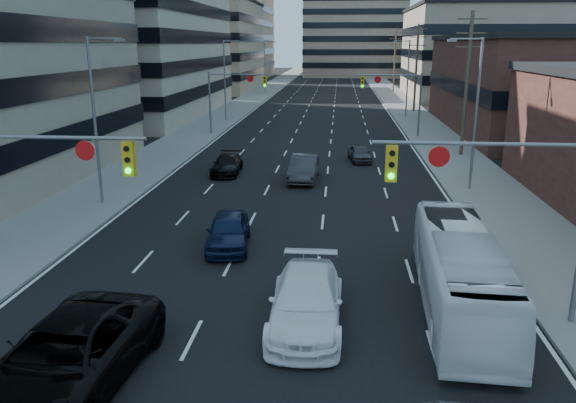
% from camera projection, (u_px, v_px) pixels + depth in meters
% --- Properties ---
extents(road_surface, '(18.00, 300.00, 0.02)m').
position_uv_depth(road_surface, '(329.00, 80.00, 135.68)').
color(road_surface, black).
rests_on(road_surface, ground).
extents(sidewalk_left, '(5.00, 300.00, 0.15)m').
position_uv_depth(sidewalk_left, '(282.00, 80.00, 136.66)').
color(sidewalk_left, slate).
rests_on(sidewalk_left, ground).
extents(sidewalk_right, '(5.00, 300.00, 0.15)m').
position_uv_depth(sidewalk_right, '(377.00, 80.00, 134.66)').
color(sidewalk_right, slate).
rests_on(sidewalk_right, ground).
extents(office_left_far, '(20.00, 30.00, 16.00)m').
position_uv_depth(office_left_far, '(201.00, 47.00, 106.83)').
color(office_left_far, gray).
rests_on(office_left_far, ground).
extents(storefront_right_mid, '(20.00, 30.00, 9.00)m').
position_uv_depth(storefront_right_mid, '(557.00, 87.00, 55.71)').
color(storefront_right_mid, '#472119').
rests_on(storefront_right_mid, ground).
extents(office_right_far, '(22.00, 28.00, 14.00)m').
position_uv_depth(office_right_far, '(479.00, 54.00, 91.36)').
color(office_right_far, gray).
rests_on(office_right_far, ground).
extents(bg_block_left, '(24.00, 24.00, 20.00)m').
position_uv_depth(bg_block_left, '(223.00, 38.00, 144.96)').
color(bg_block_left, '#ADA089').
rests_on(bg_block_left, ground).
extents(bg_block_right, '(22.00, 22.00, 12.00)m').
position_uv_depth(bg_block_right, '(467.00, 55.00, 131.27)').
color(bg_block_right, gray).
rests_on(bg_block_right, ground).
extents(signal_near_left, '(6.59, 0.33, 6.00)m').
position_uv_depth(signal_near_left, '(31.00, 182.00, 18.24)').
color(signal_near_left, slate).
rests_on(signal_near_left, ground).
extents(signal_near_right, '(6.59, 0.33, 6.00)m').
position_uv_depth(signal_near_right, '(502.00, 192.00, 16.94)').
color(signal_near_right, slate).
rests_on(signal_near_right, ground).
extents(signal_far_left, '(6.09, 0.33, 6.00)m').
position_uv_depth(signal_far_left, '(233.00, 90.00, 53.72)').
color(signal_far_left, slate).
rests_on(signal_far_left, ground).
extents(signal_far_right, '(6.09, 0.33, 6.00)m').
position_uv_depth(signal_far_right, '(395.00, 92.00, 52.38)').
color(signal_far_right, slate).
rests_on(signal_far_right, ground).
extents(utility_pole_block, '(2.20, 0.28, 11.00)m').
position_uv_depth(utility_pole_block, '(467.00, 82.00, 42.97)').
color(utility_pole_block, '#4C3D2D').
rests_on(utility_pole_block, ground).
extents(utility_pole_midblock, '(2.20, 0.28, 11.00)m').
position_uv_depth(utility_pole_midblock, '(416.00, 66.00, 71.72)').
color(utility_pole_midblock, '#4C3D2D').
rests_on(utility_pole_midblock, ground).
extents(utility_pole_distant, '(2.20, 0.28, 11.00)m').
position_uv_depth(utility_pole_distant, '(395.00, 60.00, 100.47)').
color(utility_pole_distant, '#4C3D2D').
rests_on(utility_pole_distant, ground).
extents(streetlight_left_near, '(2.03, 0.22, 9.00)m').
position_uv_depth(streetlight_left_near, '(97.00, 114.00, 29.79)').
color(streetlight_left_near, slate).
rests_on(streetlight_left_near, ground).
extents(streetlight_left_mid, '(2.03, 0.22, 9.00)m').
position_uv_depth(streetlight_left_mid, '(226.00, 76.00, 63.33)').
color(streetlight_left_mid, slate).
rests_on(streetlight_left_mid, ground).
extents(streetlight_left_far, '(2.03, 0.22, 9.00)m').
position_uv_depth(streetlight_left_far, '(266.00, 65.00, 96.87)').
color(streetlight_left_far, slate).
rests_on(streetlight_left_far, ground).
extents(streetlight_right_near, '(2.03, 0.22, 9.00)m').
position_uv_depth(streetlight_right_near, '(474.00, 107.00, 32.79)').
color(streetlight_right_near, slate).
rests_on(streetlight_right_near, ground).
extents(streetlight_right_far, '(2.03, 0.22, 9.00)m').
position_uv_depth(streetlight_right_far, '(407.00, 75.00, 66.33)').
color(streetlight_right_far, slate).
rests_on(streetlight_right_far, ground).
extents(black_pickup, '(3.56, 6.85, 1.84)m').
position_uv_depth(black_pickup, '(67.00, 357.00, 14.37)').
color(black_pickup, black).
rests_on(black_pickup, ground).
extents(white_van, '(2.27, 5.57, 1.62)m').
position_uv_depth(white_van, '(306.00, 301.00, 17.73)').
color(white_van, white).
rests_on(white_van, ground).
extents(transit_bus, '(2.80, 9.80, 2.70)m').
position_uv_depth(transit_bus, '(460.00, 272.00, 18.62)').
color(transit_bus, white).
rests_on(transit_bus, ground).
extents(sedan_blue, '(2.27, 4.61, 1.51)m').
position_uv_depth(sedan_blue, '(228.00, 231.00, 24.56)').
color(sedan_blue, black).
rests_on(sedan_blue, ground).
extents(sedan_grey_center, '(1.88, 4.96, 1.62)m').
position_uv_depth(sedan_grey_center, '(304.00, 168.00, 36.56)').
color(sedan_grey_center, '#2E2E30').
rests_on(sedan_grey_center, ground).
extents(sedan_black_far, '(1.98, 4.53, 1.30)m').
position_uv_depth(sedan_black_far, '(227.00, 165.00, 38.44)').
color(sedan_black_far, black).
rests_on(sedan_black_far, ground).
extents(sedan_grey_right, '(1.97, 3.84, 1.25)m').
position_uv_depth(sedan_grey_right, '(360.00, 153.00, 42.49)').
color(sedan_grey_right, '#3A3B3D').
rests_on(sedan_grey_right, ground).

